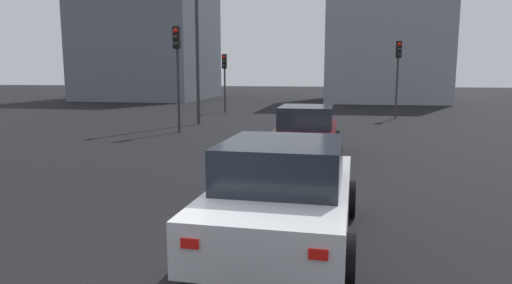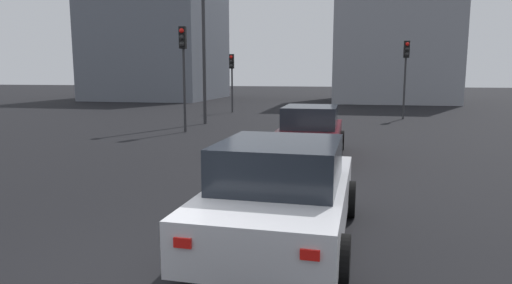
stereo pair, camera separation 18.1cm
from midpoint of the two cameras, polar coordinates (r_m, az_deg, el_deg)
ground_plane at (r=6.27m, az=-13.27°, el=-16.08°), size 160.00×160.00×0.20m
car_maroon_left_lead at (r=13.63m, az=7.30°, el=1.22°), size 4.46×1.96×1.54m
car_white_left_second at (r=6.76m, az=4.02°, el=-6.41°), size 4.45×2.21×1.54m
traffic_light_near_left at (r=25.96m, az=18.63°, el=9.42°), size 0.33×0.30×4.21m
traffic_light_near_right at (r=28.87m, az=-2.91°, el=9.01°), size 0.32×0.28×3.68m
traffic_light_far_left at (r=19.33m, az=-8.94°, el=10.54°), size 0.32×0.29×4.41m
street_lamp_kerbside at (r=22.58m, az=-6.43°, el=14.58°), size 0.56×0.36×8.32m
building_facade_left at (r=42.39m, az=17.16°, el=14.11°), size 10.07×9.99×13.53m
building_facade_center at (r=45.95m, az=-12.09°, el=12.20°), size 11.85×11.03×10.89m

